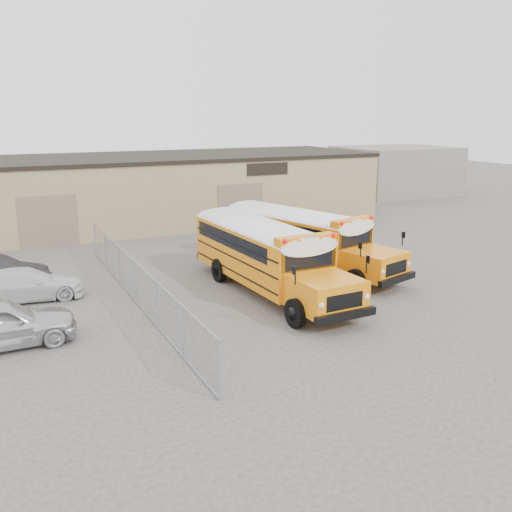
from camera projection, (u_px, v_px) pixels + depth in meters
name	position (u px, v px, depth m)	size (l,w,h in m)	color
ground	(301.00, 304.00, 23.16)	(120.00, 120.00, 0.00)	#464340
warehouse	(159.00, 188.00, 40.05)	(30.20, 10.20, 4.67)	tan
chainlink_fence	(136.00, 282.00, 23.04)	(0.07, 18.07, 1.81)	#989BA0
distant_building_right	(395.00, 171.00, 53.65)	(10.00, 8.00, 4.40)	gray
school_bus_left	(207.00, 226.00, 29.95)	(3.15, 10.64, 3.08)	orange
school_bus_right	(225.00, 218.00, 32.46)	(5.24, 10.46, 2.98)	orange
tarp_bundle	(315.00, 297.00, 21.82)	(1.11, 1.04, 1.40)	black
car_white	(26.00, 284.00, 23.53)	(1.87, 4.60, 1.33)	silver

